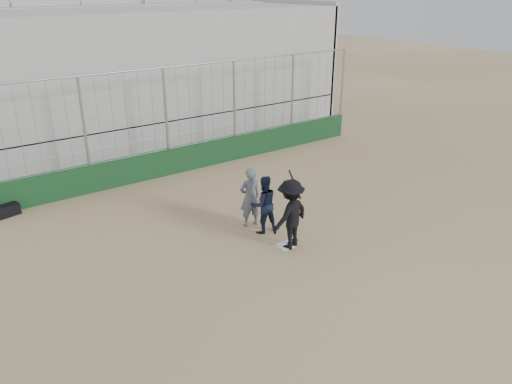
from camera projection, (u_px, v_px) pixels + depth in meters
ground at (286, 246)px, 13.87m from camera, size 90.00×90.00×0.00m
home_plate at (286, 245)px, 13.87m from camera, size 0.44×0.44×0.02m
backstop at (169, 150)px, 18.72m from camera, size 18.10×0.25×4.04m
bleachers at (113, 78)px, 21.65m from camera, size 20.25×6.70×6.98m
batter_at_plate at (290, 214)px, 13.46m from camera, size 1.41×1.00×2.10m
catcher_crouched at (264, 214)px, 14.42m from camera, size 0.93×0.76×1.18m
umpire at (250, 200)px, 14.74m from camera, size 0.72×0.53×1.65m
equipment_bag at (5, 211)px, 15.55m from camera, size 0.89×0.52×0.40m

